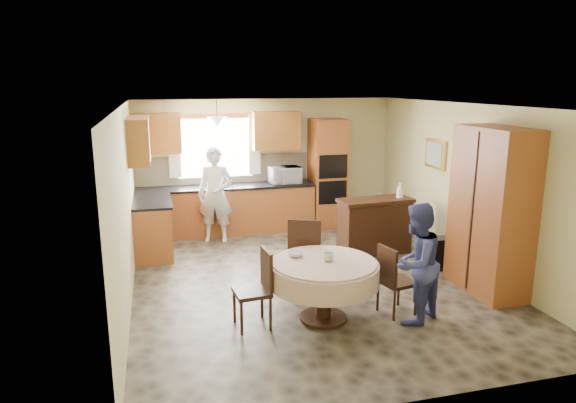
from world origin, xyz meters
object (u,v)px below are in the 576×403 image
at_px(person_sink, 215,195).
at_px(oven_tower, 328,174).
at_px(person_dining, 416,263).
at_px(sideboard, 374,228).
at_px(chair_back, 305,252).
at_px(cupboard, 491,211).
at_px(chair_left, 258,285).
at_px(chair_right, 393,277).
at_px(dining_table, 324,274).

bearing_deg(person_sink, oven_tower, 25.91).
relative_size(person_sink, person_dining, 1.17).
relative_size(oven_tower, person_dining, 1.46).
bearing_deg(sideboard, chair_back, -144.84).
relative_size(sideboard, chair_back, 1.15).
height_order(cupboard, chair_back, cupboard).
relative_size(chair_left, chair_right, 1.05).
distance_m(dining_table, chair_right, 0.87).
bearing_deg(person_dining, sideboard, -135.45).
relative_size(dining_table, person_sink, 0.76).
distance_m(sideboard, chair_right, 2.35).
height_order(chair_right, person_sink, person_sink).
bearing_deg(chair_right, dining_table, 72.76).
xyz_separation_m(oven_tower, chair_right, (-0.52, -3.99, -0.57)).
distance_m(sideboard, person_dining, 2.55).
bearing_deg(oven_tower, sideboard, -82.60).
distance_m(cupboard, person_sink, 4.61).
bearing_deg(person_dining, oven_tower, -126.95).
bearing_deg(chair_back, sideboard, -117.32).
bearing_deg(chair_right, person_sink, 13.70).
xyz_separation_m(chair_back, chair_right, (0.85, -0.91, -0.10)).
height_order(sideboard, chair_left, chair_left).
relative_size(oven_tower, cupboard, 0.94).
bearing_deg(person_sink, chair_back, -56.56).
height_order(chair_left, person_dining, person_dining).
xyz_separation_m(chair_left, chair_right, (1.65, -0.12, -0.02)).
bearing_deg(dining_table, person_dining, -16.71).
distance_m(cupboard, person_dining, 1.59).
bearing_deg(chair_left, sideboard, 126.48).
height_order(sideboard, person_sink, person_sink).
relative_size(sideboard, person_dining, 0.84).
height_order(oven_tower, chair_left, oven_tower).
bearing_deg(person_sink, chair_right, -49.01).
bearing_deg(dining_table, chair_left, 176.86).
xyz_separation_m(cupboard, chair_left, (-3.24, -0.26, -0.61)).
bearing_deg(chair_left, cupboard, 89.70).
relative_size(oven_tower, chair_right, 2.41).
bearing_deg(person_dining, chair_left, -43.19).
height_order(cupboard, chair_right, cupboard).
xyz_separation_m(cupboard, person_dining, (-1.42, -0.61, -0.39)).
xyz_separation_m(sideboard, person_dining, (-0.58, -2.46, 0.29)).
bearing_deg(person_sink, chair_left, -73.64).
xyz_separation_m(sideboard, person_sink, (-2.48, 1.34, 0.41)).
relative_size(cupboard, dining_table, 1.72).
xyz_separation_m(sideboard, dining_table, (-1.61, -2.15, 0.14)).
xyz_separation_m(dining_table, person_sink, (-0.87, 3.49, 0.27)).
xyz_separation_m(dining_table, chair_left, (-0.79, 0.04, -0.07)).
bearing_deg(person_sink, dining_table, -60.96).
bearing_deg(dining_table, chair_right, -5.06).
distance_m(cupboard, chair_back, 2.55).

